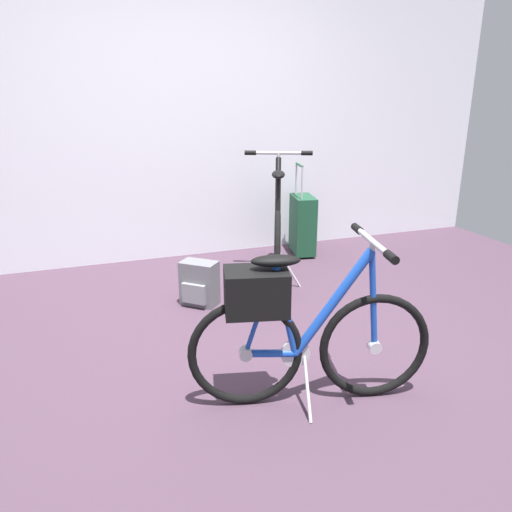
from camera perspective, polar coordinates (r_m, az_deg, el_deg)
ground_plane at (r=2.76m, az=0.49°, el=-12.10°), size 6.18×6.18×0.00m
back_wall at (r=4.36m, az=-9.29°, el=16.85°), size 6.18×0.10×2.61m
folding_bike_foreground at (r=2.25m, az=4.68°, el=-8.35°), size 1.12×0.52×0.81m
display_bike_left at (r=3.67m, az=2.53°, el=2.09°), size 0.67×1.34×1.00m
rolling_suitcase at (r=4.47m, az=5.49°, el=3.74°), size 0.25×0.39×0.83m
backpack_on_floor at (r=3.41m, az=-6.68°, el=-3.25°), size 0.28×0.27×0.31m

